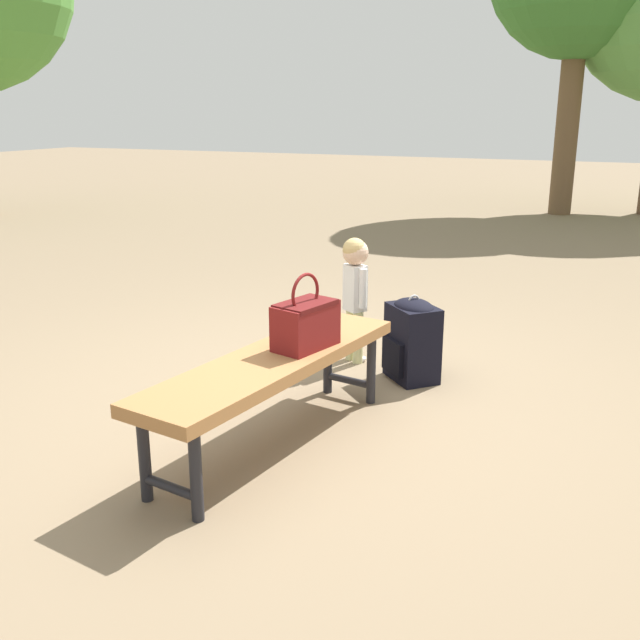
# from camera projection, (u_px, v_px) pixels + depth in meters

# --- Properties ---
(ground_plane) EXTENTS (40.00, 40.00, 0.00)m
(ground_plane) POSITION_uv_depth(u_px,v_px,m) (301.00, 402.00, 3.97)
(ground_plane) COLOR #7F6B51
(ground_plane) RESTS_ON ground
(park_bench) EXTENTS (1.64, 0.64, 0.45)m
(park_bench) POSITION_uv_depth(u_px,v_px,m) (273.00, 368.00, 3.36)
(park_bench) COLOR #9E6B3D
(park_bench) RESTS_ON ground
(handbag) EXTENTS (0.36, 0.25, 0.37)m
(handbag) POSITION_uv_depth(u_px,v_px,m) (306.00, 322.00, 3.43)
(handbag) COLOR maroon
(handbag) RESTS_ON park_bench
(child_standing) EXTENTS (0.17, 0.19, 0.80)m
(child_standing) POSITION_uv_depth(u_px,v_px,m) (355.00, 281.00, 4.46)
(child_standing) COLOR #CCCC8C
(child_standing) RESTS_ON ground
(backpack_large) EXTENTS (0.38, 0.38, 0.52)m
(backpack_large) POSITION_uv_depth(u_px,v_px,m) (412.00, 338.00, 4.23)
(backpack_large) COLOR black
(backpack_large) RESTS_ON ground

